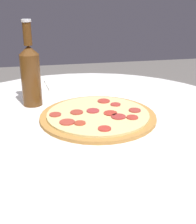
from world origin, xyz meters
TOP-DOWN VIEW (x-y plane):
  - table at (0.00, 0.00)m, footprint 1.09×1.09m
  - pizza at (0.01, -0.03)m, footprint 0.35×0.35m
  - beer_bottle at (0.17, 0.16)m, footprint 0.06×0.06m
  - napkin at (0.37, 0.07)m, footprint 0.15×0.10m

SIDE VIEW (x-z plane):
  - table at x=0.00m, z-range 0.18..0.95m
  - napkin at x=0.37m, z-range 0.77..0.78m
  - pizza at x=0.01m, z-range 0.77..0.79m
  - beer_bottle at x=0.17m, z-range 0.74..1.02m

